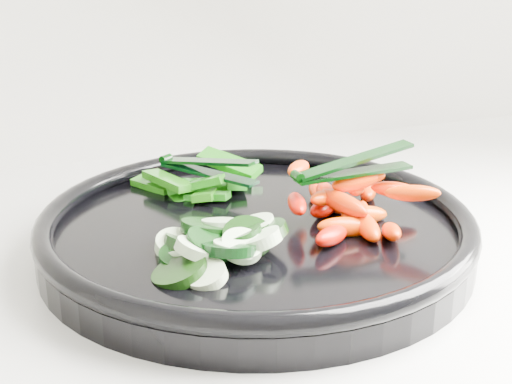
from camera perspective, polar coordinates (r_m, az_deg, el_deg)
name	(u,v)px	position (r m, az deg, el deg)	size (l,w,h in m)	color
veggie_tray	(256,230)	(0.62, 0.00, -3.02)	(0.47, 0.47, 0.04)	black
cucumber_pile	(212,245)	(0.56, -3.55, -4.26)	(0.13, 0.11, 0.04)	black
carrot_pile	(349,203)	(0.62, 7.44, -0.85)	(0.14, 0.15, 0.05)	#FF5F00
pepper_pile	(202,183)	(0.70, -4.35, 0.75)	(0.13, 0.11, 0.03)	#126B0A
tong_carrot	(351,167)	(0.61, 7.61, 1.99)	(0.11, 0.02, 0.02)	black
tong_pepper	(205,167)	(0.69, -4.08, 2.03)	(0.07, 0.10, 0.02)	black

